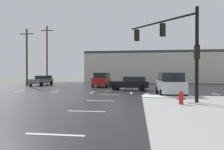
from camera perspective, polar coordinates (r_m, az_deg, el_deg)
The scene contains 14 objects.
ground_plane at distance 20.44m, azimuth -0.15°, elevation -5.09°, with size 120.00×120.00×0.00m, color slate.
road_asphalt at distance 20.44m, azimuth -0.15°, elevation -5.06°, with size 44.00×44.00×0.02m, color #232326.
snow_strip_curbside at distance 16.44m, azimuth 15.58°, elevation -5.90°, with size 4.00×1.60×0.06m, color white.
lane_markings at distance 18.95m, azimuth 2.93°, elevation -5.47°, with size 36.15×36.15×0.01m.
traffic_signal_mast at distance 14.91m, azimuth 17.29°, elevation 9.12°, with size 4.43×4.40×6.10m.
fire_hydrant at distance 12.82m, azimuth 19.04°, elevation -6.09°, with size 0.48×0.26×0.79m.
strip_building_background at distance 44.37m, azimuth 11.08°, elevation 2.17°, with size 27.75×8.00×6.53m.
sedan_grey at distance 34.38m, azimuth -19.27°, elevation -1.40°, with size 2.28×4.63×1.58m.
suv_silver at distance 18.68m, azimuth 16.18°, elevation -2.29°, with size 2.21×4.86×2.03m.
suv_red at distance 29.53m, azimuth -2.86°, elevation -1.23°, with size 2.26×4.88×2.03m.
sedan_tan at distance 29.02m, azimuth 16.87°, elevation -1.75°, with size 2.17×4.60×1.58m.
sedan_black at distance 23.50m, azimuth 5.31°, elevation -2.27°, with size 4.67×2.38×1.58m.
utility_pole_far at distance 33.80m, azimuth -23.03°, elevation 4.98°, with size 2.20×0.28×8.86m.
utility_pole_distant at distance 37.61m, azimuth -17.97°, elevation 5.69°, with size 2.20×0.28×10.34m.
Camera 1 is at (2.67, -20.17, 2.02)m, focal length 32.20 mm.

